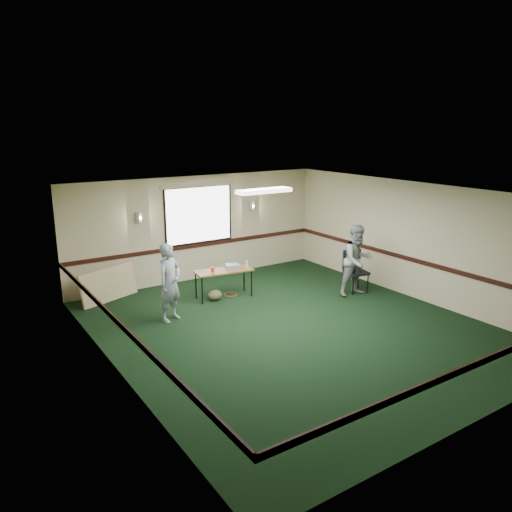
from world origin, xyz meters
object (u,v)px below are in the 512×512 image
conference_chair (354,267)px  person_left (170,283)px  projector (233,266)px  folding_table (224,272)px  person_right (357,260)px

conference_chair → person_left: 4.59m
projector → person_left: size_ratio=0.19×
folding_table → person_left: person_left is taller
person_left → conference_chair: bearing=-34.2°
folding_table → projector: 0.26m
projector → person_right: (2.49, -1.56, 0.13)m
person_right → folding_table: bearing=154.3°
person_right → projector: bearing=152.2°
conference_chair → person_left: (-4.53, 0.68, 0.23)m
person_left → person_right: person_right is taller
folding_table → conference_chair: bearing=-16.3°
folding_table → person_right: bearing=-22.4°
person_left → projector: bearing=-7.7°
conference_chair → person_left: person_left is taller
person_right → conference_chair: bearing=59.9°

